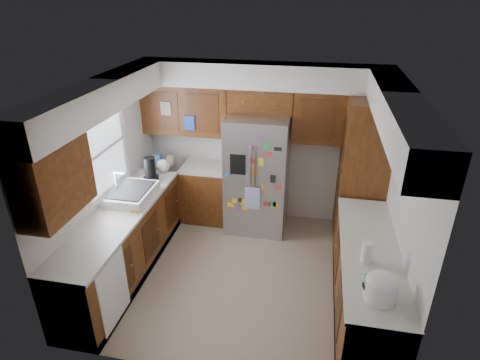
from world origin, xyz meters
name	(u,v)px	position (x,y,z in m)	size (l,w,h in m)	color
floor	(242,272)	(0.00, 0.00, 0.00)	(3.60, 3.60, 0.00)	gray
room_shell	(239,134)	(-0.11, 0.36, 1.82)	(3.64, 3.24, 2.52)	beige
left_counter_run	(144,233)	(-1.36, 0.03, 0.43)	(1.36, 3.20, 0.92)	#44200D
right_counter_run	(365,286)	(1.50, -0.47, 0.42)	(0.63, 2.25, 0.92)	#44200D
pantry	(362,173)	(1.50, 1.15, 1.07)	(0.60, 0.90, 2.15)	#44200D
fridge	(257,174)	(0.00, 1.20, 0.90)	(0.90, 0.79, 1.80)	#A0A0A5
bridge_cabinet	(261,100)	(0.00, 1.43, 1.98)	(0.96, 0.34, 0.35)	#44200D
fridge_top_items	(257,78)	(-0.07, 1.43, 2.28)	(0.71, 0.33, 0.29)	#223CB2
sink_assembly	(132,194)	(-1.50, 0.10, 0.99)	(0.52, 0.71, 0.37)	white
left_counter_clutter	(156,168)	(-1.45, 0.82, 1.05)	(0.36, 0.90, 0.38)	black
rice_cooker	(381,287)	(1.50, -1.23, 1.05)	(0.30, 0.29, 0.26)	white
paper_towel	(367,252)	(1.42, -0.72, 1.04)	(0.11, 0.11, 0.24)	white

